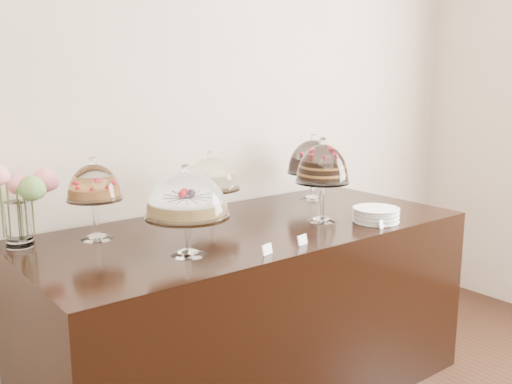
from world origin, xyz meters
TOP-DOWN VIEW (x-y plane):
  - wall_back at (0.00, 3.00)m, footprint 5.00×0.04m
  - display_counter at (0.27, 2.45)m, footprint 2.20×1.00m
  - cake_stand_sugar_sponge at (-0.21, 2.24)m, footprint 0.35×0.35m
  - cake_stand_choco_layer at (0.62, 2.30)m, footprint 0.27×0.27m
  - cake_stand_cheesecake at (0.21, 2.70)m, footprint 0.29×0.29m
  - cake_stand_dark_choco at (0.95, 2.72)m, footprint 0.30×0.30m
  - cake_stand_fruit_tart at (-0.42, 2.70)m, footprint 0.25×0.25m
  - flower_vase at (-0.71, 2.79)m, footprint 0.34×0.26m
  - plate_stack at (0.82, 2.11)m, footprint 0.23×0.23m
  - price_card_left at (0.05, 2.04)m, footprint 0.06×0.03m
  - price_card_right at (0.75, 2.02)m, footprint 0.06×0.03m
  - price_card_extra at (0.26, 2.05)m, footprint 0.06×0.03m

SIDE VIEW (x-z plane):
  - display_counter at x=0.27m, z-range 0.00..0.90m
  - price_card_left at x=0.05m, z-range 0.90..0.94m
  - price_card_right at x=0.75m, z-range 0.90..0.94m
  - price_card_extra at x=0.26m, z-range 0.90..0.94m
  - plate_stack at x=0.82m, z-range 0.90..0.97m
  - flower_vase at x=-0.71m, z-range 0.93..1.31m
  - cake_stand_cheesecake at x=0.21m, z-range 0.94..1.30m
  - cake_stand_sugar_sponge at x=-0.21m, z-range 0.95..1.33m
  - cake_stand_fruit_tart at x=-0.42m, z-range 0.95..1.33m
  - cake_stand_dark_choco at x=0.95m, z-range 0.95..1.34m
  - cake_stand_choco_layer at x=0.62m, z-range 0.96..1.40m
  - wall_back at x=0.00m, z-range 0.00..3.00m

